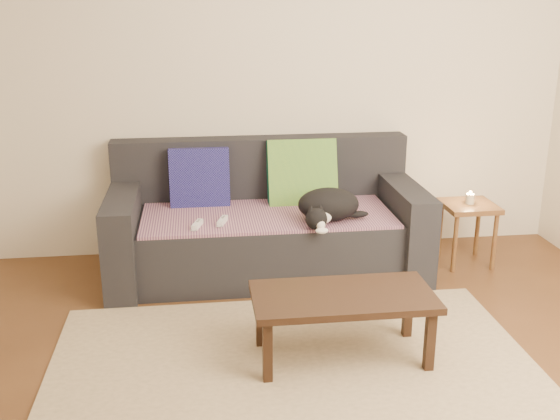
{
  "coord_description": "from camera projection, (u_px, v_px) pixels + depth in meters",
  "views": [
    {
      "loc": [
        -0.45,
        -2.66,
        1.81
      ],
      "look_at": [
        0.05,
        1.2,
        0.55
      ],
      "focal_mm": 42.0,
      "sensor_mm": 36.0,
      "label": 1
    }
  ],
  "objects": [
    {
      "name": "cushion_navy",
      "position": [
        200.0,
        178.0,
        4.51
      ],
      "size": [
        0.41,
        0.15,
        0.42
      ],
      "primitive_type": "cube",
      "rotation": [
        -0.11,
        0.0,
        0.0
      ],
      "color": "#110F44",
      "rests_on": "throw_blanket"
    },
    {
      "name": "side_table",
      "position": [
        468.0,
        214.0,
        4.59
      ],
      "size": [
        0.36,
        0.36,
        0.45
      ],
      "color": "brown",
      "rests_on": "ground"
    },
    {
      "name": "candle",
      "position": [
        470.0,
        198.0,
        4.55
      ],
      "size": [
        0.06,
        0.06,
        0.09
      ],
      "color": "beige",
      "rests_on": "side_table"
    },
    {
      "name": "ground",
      "position": [
        302.0,
        397.0,
        3.12
      ],
      "size": [
        4.5,
        4.5,
        0.0
      ],
      "primitive_type": "plane",
      "color": "brown",
      "rests_on": "ground"
    },
    {
      "name": "sofa",
      "position": [
        266.0,
        227.0,
        4.51
      ],
      "size": [
        2.1,
        0.94,
        0.87
      ],
      "color": "#232328",
      "rests_on": "ground"
    },
    {
      "name": "rug",
      "position": [
        297.0,
        378.0,
        3.26
      ],
      "size": [
        2.5,
        1.8,
        0.01
      ],
      "primitive_type": "cube",
      "color": "tan",
      "rests_on": "ground"
    },
    {
      "name": "coffee_table",
      "position": [
        343.0,
        302.0,
        3.35
      ],
      "size": [
        0.93,
        0.47,
        0.37
      ],
      "color": "black",
      "rests_on": "rug"
    },
    {
      "name": "cushion_green",
      "position": [
        302.0,
        175.0,
        4.6
      ],
      "size": [
        0.49,
        0.26,
        0.5
      ],
      "primitive_type": "cube",
      "rotation": [
        -0.31,
        0.0,
        0.0
      ],
      "color": "#0C4E3A",
      "rests_on": "throw_blanket"
    },
    {
      "name": "wii_remote_a",
      "position": [
        197.0,
        225.0,
        4.11
      ],
      "size": [
        0.08,
        0.15,
        0.03
      ],
      "primitive_type": "cube",
      "rotation": [
        0.0,
        0.0,
        1.28
      ],
      "color": "white",
      "rests_on": "throw_blanket"
    },
    {
      "name": "throw_blanket",
      "position": [
        267.0,
        215.0,
        4.38
      ],
      "size": [
        1.66,
        0.74,
        0.02
      ],
      "primitive_type": "cube",
      "color": "#4A294E",
      "rests_on": "sofa"
    },
    {
      "name": "back_wall",
      "position": [
        258.0,
        74.0,
        4.6
      ],
      "size": [
        4.5,
        0.04,
        2.6
      ],
      "primitive_type": "cube",
      "color": "beige",
      "rests_on": "ground"
    },
    {
      "name": "wii_remote_b",
      "position": [
        223.0,
        221.0,
        4.18
      ],
      "size": [
        0.08,
        0.15,
        0.03
      ],
      "primitive_type": "cube",
      "rotation": [
        0.0,
        0.0,
        1.26
      ],
      "color": "white",
      "rests_on": "throw_blanket"
    },
    {
      "name": "cat",
      "position": [
        328.0,
        206.0,
        4.2
      ],
      "size": [
        0.51,
        0.49,
        0.21
      ],
      "rotation": [
        0.0,
        0.0,
        0.42
      ],
      "color": "black",
      "rests_on": "throw_blanket"
    }
  ]
}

